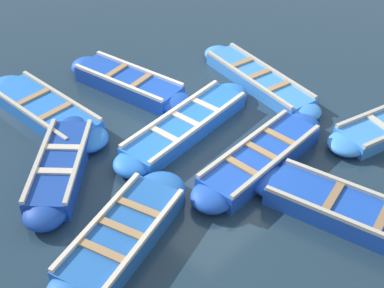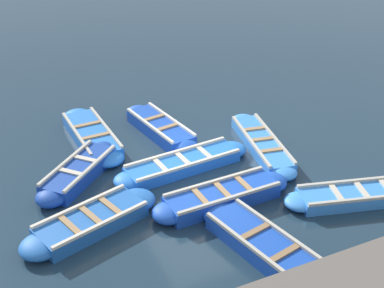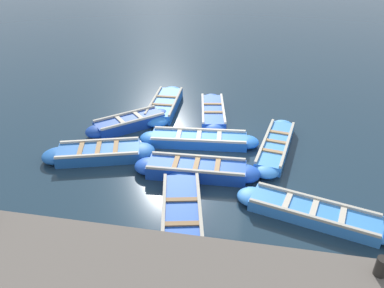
{
  "view_description": "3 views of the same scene",
  "coord_description": "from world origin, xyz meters",
  "px_view_note": "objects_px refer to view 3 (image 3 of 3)",
  "views": [
    {
      "loc": [
        -5.93,
        6.48,
        6.75
      ],
      "look_at": [
        -0.19,
        0.67,
        0.18
      ],
      "focal_mm": 50.0,
      "sensor_mm": 36.0,
      "label": 1
    },
    {
      "loc": [
        -10.53,
        5.08,
        7.49
      ],
      "look_at": [
        0.95,
        -0.23,
        0.31
      ],
      "focal_mm": 50.0,
      "sensor_mm": 36.0,
      "label": 2
    },
    {
      "loc": [
        -10.09,
        -1.36,
        6.02
      ],
      "look_at": [
        -0.06,
        0.47,
        0.21
      ],
      "focal_mm": 35.0,
      "sensor_mm": 36.0,
      "label": 3
    }
  ],
  "objects_px": {
    "boat_bow_out": "(313,213)",
    "boat_outer_right": "(213,113)",
    "boat_outer_left": "(196,170)",
    "boat_centre": "(99,153)",
    "boat_far_corner": "(276,146)",
    "bollard_north": "(381,267)",
    "boat_end_of_row": "(199,140)",
    "boat_drifting": "(182,218)",
    "boat_stern_in": "(130,123)",
    "boat_tucked": "(165,105)"
  },
  "relations": [
    {
      "from": "boat_tucked",
      "to": "boat_far_corner",
      "type": "xyz_separation_m",
      "value": [
        -2.43,
        -4.19,
        -0.02
      ]
    },
    {
      "from": "boat_centre",
      "to": "boat_tucked",
      "type": "relative_size",
      "value": 0.94
    },
    {
      "from": "boat_far_corner",
      "to": "boat_outer_right",
      "type": "bearing_deg",
      "value": 48.89
    },
    {
      "from": "boat_centre",
      "to": "bollard_north",
      "type": "bearing_deg",
      "value": -122.01
    },
    {
      "from": "boat_drifting",
      "to": "bollard_north",
      "type": "xyz_separation_m",
      "value": [
        -1.81,
        -3.72,
        1.07
      ]
    },
    {
      "from": "boat_outer_left",
      "to": "boat_drifting",
      "type": "relative_size",
      "value": 0.9
    },
    {
      "from": "boat_centre",
      "to": "boat_drifting",
      "type": "height_order",
      "value": "boat_drifting"
    },
    {
      "from": "boat_tucked",
      "to": "boat_stern_in",
      "type": "distance_m",
      "value": 1.96
    },
    {
      "from": "boat_bow_out",
      "to": "boat_stern_in",
      "type": "xyz_separation_m",
      "value": [
        3.78,
        5.85,
        0.04
      ]
    },
    {
      "from": "boat_outer_left",
      "to": "boat_stern_in",
      "type": "distance_m",
      "value": 3.74
    },
    {
      "from": "bollard_north",
      "to": "boat_far_corner",
      "type": "bearing_deg",
      "value": 14.86
    },
    {
      "from": "boat_end_of_row",
      "to": "boat_stern_in",
      "type": "distance_m",
      "value": 2.67
    },
    {
      "from": "boat_end_of_row",
      "to": "bollard_north",
      "type": "height_order",
      "value": "bollard_north"
    },
    {
      "from": "boat_centre",
      "to": "boat_outer_right",
      "type": "relative_size",
      "value": 1.01
    },
    {
      "from": "boat_end_of_row",
      "to": "boat_far_corner",
      "type": "distance_m",
      "value": 2.44
    },
    {
      "from": "boat_end_of_row",
      "to": "boat_far_corner",
      "type": "height_order",
      "value": "boat_end_of_row"
    },
    {
      "from": "bollard_north",
      "to": "boat_end_of_row",
      "type": "bearing_deg",
      "value": 35.02
    },
    {
      "from": "boat_outer_left",
      "to": "boat_drifting",
      "type": "height_order",
      "value": "boat_outer_left"
    },
    {
      "from": "boat_end_of_row",
      "to": "boat_centre",
      "type": "bearing_deg",
      "value": 116.16
    },
    {
      "from": "boat_outer_right",
      "to": "boat_tucked",
      "type": "bearing_deg",
      "value": 76.6
    },
    {
      "from": "boat_centre",
      "to": "boat_outer_left",
      "type": "xyz_separation_m",
      "value": [
        -0.38,
        -3.06,
        0.01
      ]
    },
    {
      "from": "boat_bow_out",
      "to": "boat_far_corner",
      "type": "xyz_separation_m",
      "value": [
        3.13,
        0.85,
        -0.0
      ]
    },
    {
      "from": "boat_end_of_row",
      "to": "boat_tucked",
      "type": "bearing_deg",
      "value": 35.08
    },
    {
      "from": "boat_end_of_row",
      "to": "boat_stern_in",
      "type": "xyz_separation_m",
      "value": [
        0.71,
        2.57,
        0.03
      ]
    },
    {
      "from": "boat_tucked",
      "to": "boat_far_corner",
      "type": "distance_m",
      "value": 4.84
    },
    {
      "from": "boat_tucked",
      "to": "boat_stern_in",
      "type": "bearing_deg",
      "value": 155.12
    },
    {
      "from": "boat_outer_right",
      "to": "boat_tucked",
      "type": "height_order",
      "value": "boat_outer_right"
    },
    {
      "from": "boat_bow_out",
      "to": "boat_end_of_row",
      "type": "distance_m",
      "value": 4.5
    },
    {
      "from": "boat_far_corner",
      "to": "boat_stern_in",
      "type": "bearing_deg",
      "value": 82.6
    },
    {
      "from": "boat_bow_out",
      "to": "boat_outer_right",
      "type": "xyz_separation_m",
      "value": [
        5.1,
        3.1,
        0.05
      ]
    },
    {
      "from": "boat_centre",
      "to": "boat_outer_left",
      "type": "bearing_deg",
      "value": -97.15
    },
    {
      "from": "boat_drifting",
      "to": "boat_centre",
      "type": "bearing_deg",
      "value": 51.55
    },
    {
      "from": "boat_bow_out",
      "to": "bollard_north",
      "type": "height_order",
      "value": "bollard_north"
    },
    {
      "from": "boat_bow_out",
      "to": "boat_end_of_row",
      "type": "height_order",
      "value": "boat_end_of_row"
    },
    {
      "from": "boat_bow_out",
      "to": "boat_tucked",
      "type": "distance_m",
      "value": 7.5
    },
    {
      "from": "boat_stern_in",
      "to": "bollard_north",
      "type": "distance_m",
      "value": 9.16
    },
    {
      "from": "boat_end_of_row",
      "to": "bollard_north",
      "type": "xyz_separation_m",
      "value": [
        -5.63,
        -3.95,
        1.09
      ]
    },
    {
      "from": "boat_end_of_row",
      "to": "boat_outer_right",
      "type": "relative_size",
      "value": 1.14
    },
    {
      "from": "bollard_north",
      "to": "boat_bow_out",
      "type": "bearing_deg",
      "value": 14.56
    },
    {
      "from": "boat_outer_left",
      "to": "boat_centre",
      "type": "bearing_deg",
      "value": 82.85
    },
    {
      "from": "boat_outer_right",
      "to": "boat_outer_left",
      "type": "bearing_deg",
      "value": -179.34
    },
    {
      "from": "boat_drifting",
      "to": "boat_outer_right",
      "type": "bearing_deg",
      "value": 0.48
    },
    {
      "from": "boat_bow_out",
      "to": "boat_tucked",
      "type": "xyz_separation_m",
      "value": [
        5.56,
        5.03,
        0.02
      ]
    },
    {
      "from": "boat_end_of_row",
      "to": "boat_outer_right",
      "type": "height_order",
      "value": "boat_outer_right"
    },
    {
      "from": "boat_end_of_row",
      "to": "boat_drifting",
      "type": "relative_size",
      "value": 0.98
    },
    {
      "from": "boat_centre",
      "to": "boat_outer_left",
      "type": "height_order",
      "value": "boat_outer_left"
    },
    {
      "from": "boat_outer_left",
      "to": "boat_far_corner",
      "type": "xyz_separation_m",
      "value": [
        1.84,
        -2.21,
        -0.04
      ]
    },
    {
      "from": "boat_outer_left",
      "to": "bollard_north",
      "type": "xyz_separation_m",
      "value": [
        -3.86,
        -3.72,
        1.06
      ]
    },
    {
      "from": "boat_bow_out",
      "to": "bollard_north",
      "type": "bearing_deg",
      "value": -165.44
    },
    {
      "from": "boat_outer_right",
      "to": "boat_stern_in",
      "type": "height_order",
      "value": "boat_outer_right"
    }
  ]
}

